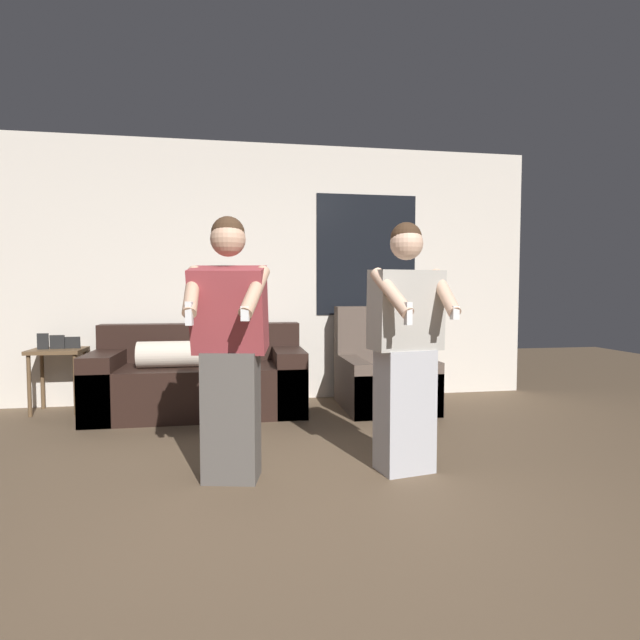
{
  "coord_description": "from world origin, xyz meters",
  "views": [
    {
      "loc": [
        -0.32,
        -2.2,
        1.16
      ],
      "look_at": [
        0.19,
        0.85,
        0.98
      ],
      "focal_mm": 28.0,
      "sensor_mm": 36.0,
      "label": 1
    }
  ],
  "objects_px": {
    "armchair": "(383,377)",
    "couch": "(200,380)",
    "side_table": "(58,359)",
    "person_left": "(230,350)",
    "person_right": "(406,348)"
  },
  "relations": [
    {
      "from": "armchair",
      "to": "side_table",
      "type": "distance_m",
      "value": 3.15
    },
    {
      "from": "person_right",
      "to": "couch",
      "type": "bearing_deg",
      "value": 127.87
    },
    {
      "from": "armchair",
      "to": "person_left",
      "type": "bearing_deg",
      "value": -130.45
    },
    {
      "from": "person_left",
      "to": "person_right",
      "type": "xyz_separation_m",
      "value": [
        1.1,
        -0.02,
        -0.01
      ]
    },
    {
      "from": "couch",
      "to": "side_table",
      "type": "bearing_deg",
      "value": 170.2
    },
    {
      "from": "side_table",
      "to": "person_left",
      "type": "bearing_deg",
      "value": -50.93
    },
    {
      "from": "armchair",
      "to": "side_table",
      "type": "xyz_separation_m",
      "value": [
        -3.13,
        0.29,
        0.21
      ]
    },
    {
      "from": "armchair",
      "to": "person_left",
      "type": "xyz_separation_m",
      "value": [
        -1.48,
        -1.74,
        0.5
      ]
    },
    {
      "from": "armchair",
      "to": "couch",
      "type": "bearing_deg",
      "value": 178.05
    },
    {
      "from": "side_table",
      "to": "person_left",
      "type": "height_order",
      "value": "person_left"
    },
    {
      "from": "couch",
      "to": "armchair",
      "type": "relative_size",
      "value": 1.97
    },
    {
      "from": "side_table",
      "to": "person_right",
      "type": "xyz_separation_m",
      "value": [
        2.75,
        -2.05,
        0.28
      ]
    },
    {
      "from": "couch",
      "to": "armchair",
      "type": "height_order",
      "value": "armchair"
    },
    {
      "from": "armchair",
      "to": "person_left",
      "type": "distance_m",
      "value": 2.34
    },
    {
      "from": "armchair",
      "to": "side_table",
      "type": "bearing_deg",
      "value": 174.67
    }
  ]
}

